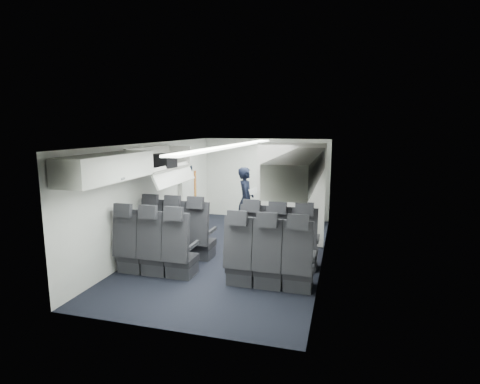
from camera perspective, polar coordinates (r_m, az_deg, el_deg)
The scene contains 13 objects.
cabin_shell at distance 7.25m, azimuth -0.85°, elevation -0.73°, with size 3.41×6.01×2.16m.
seat_row_front at distance 6.92m, azimuth -2.09°, elevation -7.38°, with size 3.33×0.56×1.24m.
seat_row_mid at distance 6.12m, azimuth -4.67°, elevation -9.78°, with size 3.33×0.56×1.24m.
overhead_bin_left_rear at distance 5.94m, azimuth -19.61°, elevation 3.54°, with size 0.53×1.80×0.40m.
overhead_bin_left_front_open at distance 7.47m, azimuth -12.12°, elevation 4.12°, with size 0.64×1.70×0.72m.
overhead_bin_right_rear at distance 4.91m, azimuth 8.28°, elevation 2.78°, with size 0.53×1.80×0.40m.
overhead_bin_right_front at distance 6.64m, azimuth 10.23°, elevation 4.56°, with size 0.53×1.70×0.40m.
bulkhead_partition at distance 7.82m, azimuth 7.72°, elevation -0.38°, with size 1.40×0.15×2.13m.
galley_unit at distance 9.73m, azimuth 9.09°, elevation 0.84°, with size 0.85×0.52×1.90m.
boarding_door at distance 9.27m, azimuth -7.88°, elevation 0.46°, with size 0.12×1.27×1.86m.
flight_attendant at distance 8.71m, azimuth 0.90°, elevation -1.27°, with size 0.56×0.37×1.55m, color black.
carry_on_bag at distance 7.41m, azimuth -11.54°, elevation 4.71°, with size 0.43×0.30×0.26m, color black.
papers at distance 8.57m, azimuth 2.04°, elevation 0.12°, with size 0.19×0.02×0.14m, color white.
Camera 1 is at (2.01, -6.83, 2.46)m, focal length 28.00 mm.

